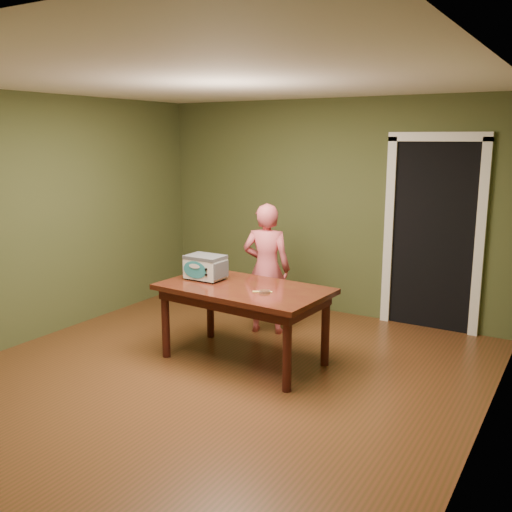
% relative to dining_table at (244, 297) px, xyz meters
% --- Properties ---
extents(floor, '(5.00, 5.00, 0.00)m').
position_rel_dining_table_xyz_m(floor, '(-0.02, -0.54, -0.65)').
color(floor, brown).
rests_on(floor, ground).
extents(room_shell, '(4.52, 5.02, 2.61)m').
position_rel_dining_table_xyz_m(room_shell, '(-0.02, -0.54, 1.06)').
color(room_shell, '#444B28').
rests_on(room_shell, ground).
extents(doorway, '(1.10, 0.66, 2.25)m').
position_rel_dining_table_xyz_m(doorway, '(1.28, 2.24, 0.41)').
color(doorway, black).
rests_on(doorway, ground).
extents(dining_table, '(1.65, 1.00, 0.75)m').
position_rel_dining_table_xyz_m(dining_table, '(0.00, 0.00, 0.00)').
color(dining_table, '#3B120D').
rests_on(dining_table, floor).
extents(toy_oven, '(0.40, 0.28, 0.24)m').
position_rel_dining_table_xyz_m(toy_oven, '(-0.48, 0.04, 0.23)').
color(toy_oven, '#4C4F54').
rests_on(toy_oven, dining_table).
extents(baking_pan, '(0.10, 0.10, 0.02)m').
position_rel_dining_table_xyz_m(baking_pan, '(0.28, -0.09, 0.11)').
color(baking_pan, silver).
rests_on(baking_pan, dining_table).
extents(spatula, '(0.17, 0.10, 0.01)m').
position_rel_dining_table_xyz_m(spatula, '(0.25, -0.08, 0.10)').
color(spatula, '#FFEA6E').
rests_on(spatula, dining_table).
extents(child, '(0.61, 0.49, 1.45)m').
position_rel_dining_table_xyz_m(child, '(-0.24, 0.86, 0.07)').
color(child, '#CB535D').
rests_on(child, floor).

